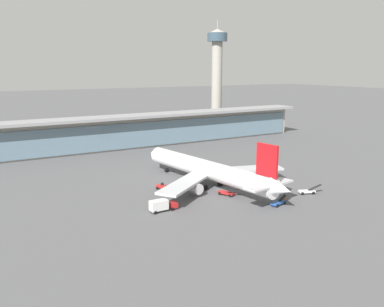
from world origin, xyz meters
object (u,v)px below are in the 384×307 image
Objects in this scene: service_truck_mid_apron_red at (227,193)px; control_tower at (217,70)px; service_truck_by_tail_blue at (279,202)px; service_truck_near_nose_red at (161,186)px; safety_cone_alpha at (286,199)px; service_truck_on_taxiway_white at (307,191)px; airliner_on_stand at (209,170)px; service_truck_under_wing_red at (162,205)px.

service_truck_mid_apron_red is 0.11× the size of control_tower.
service_truck_mid_apron_red and service_truck_by_tail_blue have the same top height.
service_truck_near_nose_red is 4.63× the size of safety_cone_alpha.
service_truck_near_nose_red is 0.47× the size of service_truck_on_taxiway_white.
airliner_on_stand is 24.83m from service_truck_by_tail_blue.
airliner_on_stand reaches higher than service_truck_under_wing_red.
service_truck_under_wing_red is 154.72m from control_tower.
airliner_on_stand is 9.08× the size of service_truck_by_tail_blue.
service_truck_near_nose_red is 0.48× the size of service_truck_mid_apron_red.
service_truck_by_tail_blue is at bearing -116.71° from control_tower.
airliner_on_stand is 131.80m from control_tower.
service_truck_mid_apron_red reaches higher than safety_cone_alpha.
service_truck_under_wing_red is at bearing 164.71° from safety_cone_alpha.
service_truck_mid_apron_red is 16.64m from safety_cone_alpha.
service_truck_under_wing_red is 43.83m from service_truck_on_taxiway_white.
service_truck_mid_apron_red is at bearing 136.27° from safety_cone_alpha.
airliner_on_stand is 15.48m from service_truck_near_nose_red.
service_truck_mid_apron_red is (21.83, 2.24, -0.88)m from service_truck_under_wing_red.
service_truck_by_tail_blue is (21.18, -28.43, -0.07)m from service_truck_near_nose_red.
service_truck_by_tail_blue is at bearing -61.54° from service_truck_mid_apron_red.
safety_cone_alpha is (25.82, -26.32, -0.56)m from service_truck_near_nose_red.
service_truck_by_tail_blue is 1.01× the size of service_truck_on_taxiway_white.
service_truck_by_tail_blue is (7.25, -23.32, -4.48)m from airliner_on_stand.
service_truck_on_taxiway_white is at bearing 12.78° from service_truck_by_tail_blue.
service_truck_by_tail_blue is at bearing -155.55° from safety_cone_alpha.
service_truck_near_nose_red is at bearing 64.80° from service_truck_under_wing_red.
safety_cone_alpha is at bearing -173.63° from service_truck_on_taxiway_white.
service_truck_on_taxiway_white is 9.26m from safety_cone_alpha.
control_tower is 91.18× the size of safety_cone_alpha.
airliner_on_stand reaches higher than safety_cone_alpha.
airliner_on_stand is 19.40× the size of service_truck_near_nose_red.
airliner_on_stand is at bearing 28.56° from service_truck_under_wing_red.
control_tower is at bearing 51.38° from service_truck_under_wing_red.
service_truck_by_tail_blue is at bearing -72.74° from airliner_on_stand.
control_tower is (72.50, 115.81, 34.10)m from service_truck_mid_apron_red.
service_truck_on_taxiway_white is 0.11× the size of control_tower.
service_truck_on_taxiway_white is at bearing -26.28° from service_truck_mid_apron_red.
service_truck_mid_apron_red is at bearing 153.72° from service_truck_on_taxiway_white.
service_truck_on_taxiway_white is (21.21, -10.48, 0.00)m from service_truck_mid_apron_red.
control_tower is (51.29, 126.29, 34.10)m from service_truck_on_taxiway_white.
service_truck_under_wing_red reaches higher than service_truck_by_tail_blue.
control_tower reaches higher than service_truck_on_taxiway_white.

